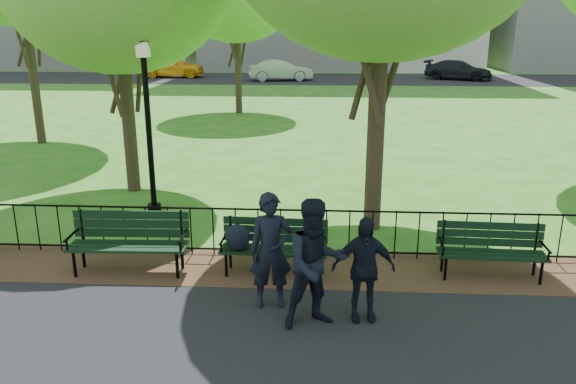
# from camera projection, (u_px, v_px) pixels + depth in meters

# --- Properties ---
(ground) EXTENTS (120.00, 120.00, 0.00)m
(ground) POSITION_uv_depth(u_px,v_px,m) (285.00, 312.00, 8.08)
(ground) COLOR #27641A
(dirt_strip) EXTENTS (60.00, 1.60, 0.01)m
(dirt_strip) POSITION_uv_depth(u_px,v_px,m) (291.00, 268.00, 9.51)
(dirt_strip) COLOR #3A2C17
(dirt_strip) RESTS_ON ground
(far_street) EXTENTS (70.00, 9.00, 0.01)m
(far_street) POSITION_uv_depth(u_px,v_px,m) (315.00, 79.00, 41.52)
(far_street) COLOR black
(far_street) RESTS_ON ground
(iron_fence) EXTENTS (24.06, 0.06, 1.00)m
(iron_fence) POSITION_uv_depth(u_px,v_px,m) (292.00, 231.00, 9.85)
(iron_fence) COLOR black
(iron_fence) RESTS_ON ground
(park_bench_main) EXTENTS (1.77, 0.62, 0.99)m
(park_bench_main) POSITION_uv_depth(u_px,v_px,m) (258.00, 239.00, 9.14)
(park_bench_main) COLOR black
(park_bench_main) RESTS_ON ground
(park_bench_left_a) EXTENTS (1.95, 0.66, 1.10)m
(park_bench_left_a) POSITION_uv_depth(u_px,v_px,m) (129.00, 236.00, 9.26)
(park_bench_left_a) COLOR black
(park_bench_left_a) RESTS_ON ground
(park_bench_right_a) EXTENTS (1.73, 0.61, 0.97)m
(park_bench_right_a) POSITION_uv_depth(u_px,v_px,m) (491.00, 245.00, 9.08)
(park_bench_right_a) COLOR black
(park_bench_right_a) RESTS_ON ground
(lamppost) EXTENTS (0.34, 0.34, 3.76)m
(lamppost) POSITION_uv_depth(u_px,v_px,m) (148.00, 119.00, 11.82)
(lamppost) COLOR black
(lamppost) RESTS_ON ground
(person_left) EXTENTS (0.68, 0.49, 1.71)m
(person_left) POSITION_uv_depth(u_px,v_px,m) (271.00, 251.00, 8.03)
(person_left) COLOR black
(person_left) RESTS_ON asphalt_path
(person_mid) EXTENTS (0.98, 0.74, 1.80)m
(person_mid) POSITION_uv_depth(u_px,v_px,m) (316.00, 264.00, 7.49)
(person_mid) COLOR black
(person_mid) RESTS_ON asphalt_path
(person_right) EXTENTS (0.91, 0.46, 1.50)m
(person_right) POSITION_uv_depth(u_px,v_px,m) (363.00, 269.00, 7.69)
(person_right) COLOR black
(person_right) RESTS_ON asphalt_path
(taxi) EXTENTS (4.86, 2.04, 1.64)m
(taxi) POSITION_uv_depth(u_px,v_px,m) (172.00, 66.00, 42.27)
(taxi) COLOR yellow
(taxi) RESTS_ON far_street
(sedan_silver) EXTENTS (4.70, 2.28, 1.48)m
(sedan_silver) POSITION_uv_depth(u_px,v_px,m) (280.00, 70.00, 39.88)
(sedan_silver) COLOR #A4A6AB
(sedan_silver) RESTS_ON far_street
(sedan_dark) EXTENTS (5.14, 3.74, 1.38)m
(sedan_dark) POSITION_uv_depth(u_px,v_px,m) (458.00, 70.00, 40.59)
(sedan_dark) COLOR black
(sedan_dark) RESTS_ON far_street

